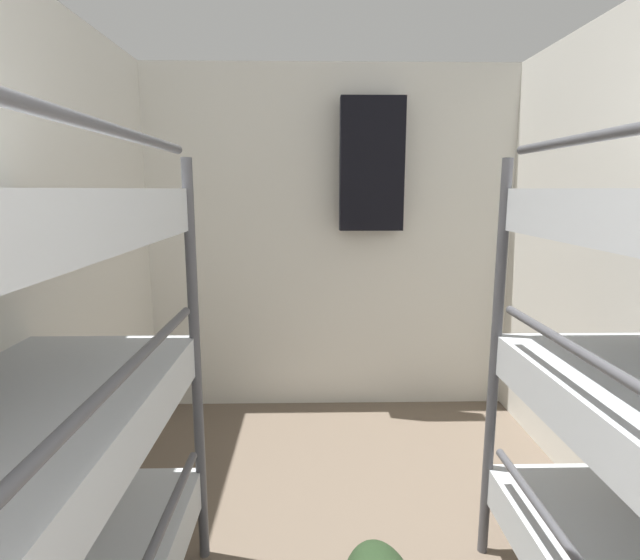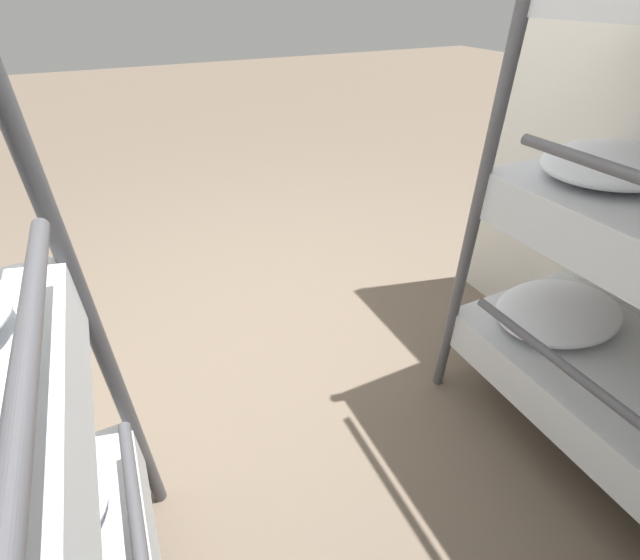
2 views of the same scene
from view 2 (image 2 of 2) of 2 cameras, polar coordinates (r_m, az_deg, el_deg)
ground_plane at (r=2.26m, az=-6.78°, el=-8.76°), size 20.00×20.00×0.00m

